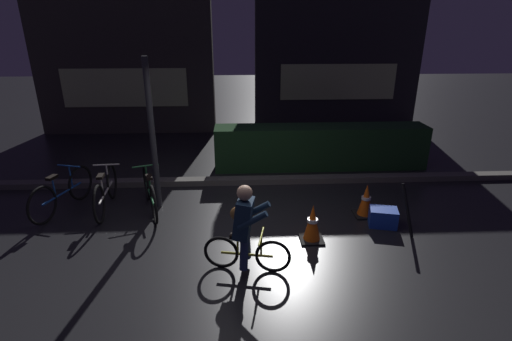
{
  "coord_description": "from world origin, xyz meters",
  "views": [
    {
      "loc": [
        -0.09,
        -5.19,
        3.14
      ],
      "look_at": [
        0.2,
        0.6,
        0.9
      ],
      "focal_mm": 26.86,
      "sensor_mm": 36.0,
      "label": 1
    }
  ],
  "objects": [
    {
      "name": "blue_crate",
      "position": [
        2.28,
        0.3,
        0.15
      ],
      "size": [
        0.5,
        0.42,
        0.3
      ],
      "primitive_type": "cube",
      "rotation": [
        0.0,
        0.0,
        -0.24
      ],
      "color": "#193DB7",
      "rests_on": "ground"
    },
    {
      "name": "parked_bike_center_left",
      "position": [
        -1.66,
        1.05,
        0.35
      ],
      "size": [
        0.6,
        1.58,
        0.76
      ],
      "rotation": [
        0.0,
        0.0,
        1.9
      ],
      "color": "black",
      "rests_on": "ground"
    },
    {
      "name": "traffic_cone_near",
      "position": [
        1.03,
        -0.1,
        0.29
      ],
      "size": [
        0.36,
        0.36,
        0.6
      ],
      "color": "black",
      "rests_on": "ground"
    },
    {
      "name": "cyclist",
      "position": [
        -0.01,
        -0.78,
        0.63
      ],
      "size": [
        1.17,
        0.59,
        1.25
      ],
      "rotation": [
        0.0,
        0.0,
        -0.2
      ],
      "color": "black",
      "rests_on": "ground"
    },
    {
      "name": "closed_umbrella",
      "position": [
        2.55,
        0.05,
        0.4
      ],
      "size": [
        0.18,
        0.38,
        0.8
      ],
      "primitive_type": "cylinder",
      "rotation": [
        0.0,
        0.41,
        1.92
      ],
      "color": "black",
      "rests_on": "ground"
    },
    {
      "name": "parked_bike_leftmost",
      "position": [
        -3.2,
        1.13,
        0.34
      ],
      "size": [
        0.54,
        1.59,
        0.76
      ],
      "rotation": [
        0.0,
        0.0,
        1.3
      ],
      "color": "black",
      "rests_on": "ground"
    },
    {
      "name": "ground_plane",
      "position": [
        0.0,
        0.0,
        0.0
      ],
      "size": [
        40.0,
        40.0,
        0.0
      ],
      "primitive_type": "plane",
      "color": "black"
    },
    {
      "name": "storefront_left",
      "position": [
        -3.34,
        6.5,
        1.96
      ],
      "size": [
        5.13,
        0.54,
        3.93
      ],
      "color": "#383330",
      "rests_on": "ground"
    },
    {
      "name": "traffic_cone_far",
      "position": [
        2.1,
        0.66,
        0.28
      ],
      "size": [
        0.36,
        0.36,
        0.58
      ],
      "color": "black",
      "rests_on": "ground"
    },
    {
      "name": "parked_bike_left_mid",
      "position": [
        -2.45,
        1.14,
        0.34
      ],
      "size": [
        0.46,
        1.64,
        0.76
      ],
      "rotation": [
        0.0,
        0.0,
        1.66
      ],
      "color": "black",
      "rests_on": "ground"
    },
    {
      "name": "sidewalk_curb",
      "position": [
        0.0,
        2.2,
        0.06
      ],
      "size": [
        12.0,
        0.24,
        0.12
      ],
      "primitive_type": "cube",
      "color": "#56544F",
      "rests_on": "ground"
    },
    {
      "name": "hedge_row",
      "position": [
        1.8,
        3.1,
        0.49
      ],
      "size": [
        4.8,
        0.7,
        0.97
      ],
      "primitive_type": "cube",
      "color": "#19381C",
      "rests_on": "ground"
    },
    {
      "name": "street_post",
      "position": [
        -1.54,
        1.2,
        1.33
      ],
      "size": [
        0.1,
        0.1,
        2.65
      ],
      "primitive_type": "cylinder",
      "color": "#2D2D33",
      "rests_on": "ground"
    },
    {
      "name": "storefront_right",
      "position": [
        3.11,
        7.2,
        2.29
      ],
      "size": [
        5.21,
        0.54,
        4.6
      ],
      "color": "#262328",
      "rests_on": "ground"
    }
  ]
}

